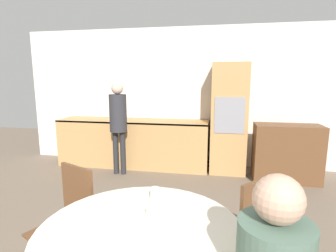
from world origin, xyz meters
name	(u,v)px	position (x,y,z in m)	size (l,w,h in m)	color
wall_back	(186,97)	(0.00, 5.23, 1.30)	(6.48, 0.05, 2.60)	silver
kitchen_counter	(133,142)	(-0.97, 4.89, 0.46)	(2.83, 0.60, 0.89)	tan
oven_unit	(229,119)	(0.79, 4.90, 0.96)	(0.61, 0.59, 1.92)	tan
sideboard	(286,153)	(1.71, 4.60, 0.46)	(1.03, 0.45, 0.93)	brown
chair_far_left	(69,217)	(-0.58, 2.03, 0.52)	(0.53, 0.53, 0.93)	brown
chair_far_right	(246,227)	(0.83, 2.14, 0.52)	(0.57, 0.57, 0.93)	brown
person_standing	(118,118)	(-1.07, 4.40, 1.00)	(0.29, 0.29, 1.59)	#262628
cup	(155,194)	(0.16, 1.96, 0.82)	(0.07, 0.07, 0.09)	silver
salt_shaker	(149,213)	(0.19, 1.68, 0.82)	(0.03, 0.03, 0.09)	white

